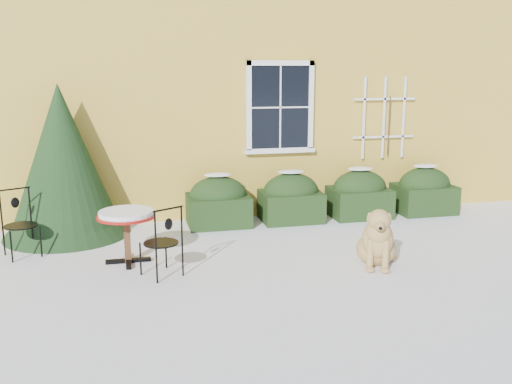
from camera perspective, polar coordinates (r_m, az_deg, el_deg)
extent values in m
plane|color=white|center=(7.59, 1.75, -8.24)|extent=(80.00, 80.00, 0.00)
cube|color=yellow|center=(13.99, -5.81, 13.65)|extent=(12.00, 8.00, 6.00)
cube|color=black|center=(10.22, 2.42, 8.45)|extent=(1.05, 0.03, 1.45)
cube|color=white|center=(10.19, 2.47, 12.77)|extent=(1.23, 0.06, 0.09)
cube|color=white|center=(10.29, 2.40, 4.17)|extent=(1.23, 0.06, 0.09)
cube|color=white|center=(10.07, -0.72, 8.41)|extent=(0.09, 0.06, 1.63)
cube|color=white|center=(10.38, 5.50, 8.47)|extent=(0.09, 0.06, 1.63)
cube|color=white|center=(10.20, 2.45, 8.45)|extent=(0.02, 0.02, 1.45)
cube|color=white|center=(10.20, 2.45, 8.45)|extent=(1.05, 0.02, 0.02)
cube|color=white|center=(10.29, 2.39, 4.14)|extent=(1.29, 0.14, 0.07)
cube|color=white|center=(10.76, 10.74, 7.25)|extent=(0.04, 0.03, 1.50)
cube|color=white|center=(10.93, 12.67, 7.24)|extent=(0.04, 0.03, 1.50)
cube|color=white|center=(11.11, 14.54, 7.22)|extent=(0.04, 0.03, 1.50)
cube|color=white|center=(10.96, 12.58, 5.42)|extent=(1.20, 0.03, 0.04)
cube|color=white|center=(10.91, 12.76, 9.07)|extent=(1.20, 0.03, 0.04)
cylinder|color=#472D19|center=(10.97, 13.15, 6.44)|extent=(0.02, 0.02, 1.10)
cube|color=black|center=(9.84, -3.78, -1.84)|extent=(1.05, 0.80, 0.52)
ellipsoid|color=black|center=(9.78, -3.80, -0.35)|extent=(1.00, 0.72, 0.67)
ellipsoid|color=white|center=(9.70, -3.83, 1.73)|extent=(0.47, 0.32, 0.06)
cube|color=black|center=(10.12, 3.50, -1.43)|extent=(1.05, 0.80, 0.52)
ellipsoid|color=black|center=(10.06, 3.52, 0.02)|extent=(1.00, 0.72, 0.67)
ellipsoid|color=white|center=(9.99, 3.55, 2.04)|extent=(0.47, 0.32, 0.06)
cube|color=black|center=(10.56, 10.27, -1.02)|extent=(1.05, 0.80, 0.52)
ellipsoid|color=black|center=(10.51, 10.33, 0.37)|extent=(1.00, 0.72, 0.67)
ellipsoid|color=white|center=(10.44, 10.40, 2.30)|extent=(0.47, 0.32, 0.06)
cube|color=black|center=(11.14, 16.42, -0.64)|extent=(1.05, 0.80, 0.52)
ellipsoid|color=black|center=(11.08, 16.50, 0.68)|extent=(1.00, 0.72, 0.67)
ellipsoid|color=white|center=(11.02, 16.62, 2.51)|extent=(0.47, 0.32, 0.06)
cone|color=black|center=(9.68, -18.51, -0.74)|extent=(2.01, 2.01, 1.16)
cone|color=black|center=(9.56, -18.77, 2.97)|extent=(1.80, 1.80, 2.44)
cube|color=black|center=(8.22, -12.64, -6.71)|extent=(0.62, 0.07, 0.05)
cube|color=black|center=(8.22, -12.64, -6.71)|extent=(0.07, 0.62, 0.05)
cube|color=#53341C|center=(8.13, -12.75, -4.66)|extent=(0.09, 0.09, 0.67)
cylinder|color=#9F110D|center=(8.04, -12.86, -2.38)|extent=(0.80, 0.80, 0.04)
cylinder|color=white|center=(8.03, -12.87, -2.07)|extent=(0.75, 0.75, 0.06)
cylinder|color=black|center=(7.84, -8.99, -5.99)|extent=(0.02, 0.02, 0.44)
cylinder|color=black|center=(7.65, -11.47, -6.57)|extent=(0.02, 0.02, 0.44)
cylinder|color=black|center=(7.53, -7.34, -6.72)|extent=(0.02, 0.02, 0.44)
cylinder|color=black|center=(7.33, -9.90, -7.35)|extent=(0.02, 0.02, 0.44)
cylinder|color=black|center=(7.52, -9.48, -5.05)|extent=(0.45, 0.45, 0.02)
cylinder|color=black|center=(7.39, -7.44, -3.29)|extent=(0.02, 0.02, 0.49)
cylinder|color=black|center=(7.19, -10.03, -3.84)|extent=(0.02, 0.02, 0.49)
cylinder|color=black|center=(7.22, -8.78, -1.69)|extent=(0.39, 0.23, 0.02)
ellipsoid|color=black|center=(7.27, -8.73, -3.19)|extent=(0.12, 0.08, 0.15)
cylinder|color=black|center=(8.66, -23.27, -5.07)|extent=(0.02, 0.02, 0.45)
cylinder|color=black|center=(8.75, -20.72, -4.67)|extent=(0.02, 0.02, 0.45)
cylinder|color=black|center=(9.04, -23.90, -4.42)|extent=(0.02, 0.02, 0.45)
cylinder|color=black|center=(9.13, -21.45, -4.05)|extent=(0.02, 0.02, 0.45)
cylinder|color=black|center=(8.83, -22.46, -3.14)|extent=(0.46, 0.46, 0.02)
cylinder|color=black|center=(8.92, -24.17, -1.47)|extent=(0.02, 0.02, 0.50)
cylinder|color=black|center=(9.01, -21.69, -1.12)|extent=(0.02, 0.02, 0.50)
cylinder|color=black|center=(8.91, -23.06, 0.28)|extent=(0.41, 0.20, 0.02)
ellipsoid|color=black|center=(8.95, -22.95, -0.98)|extent=(0.12, 0.08, 0.16)
ellipsoid|color=tan|center=(8.13, 11.91, -5.60)|extent=(0.73, 0.76, 0.44)
ellipsoid|color=tan|center=(7.87, 12.07, -4.66)|extent=(0.53, 0.50, 0.55)
sphere|color=tan|center=(7.78, 12.14, -3.94)|extent=(0.34, 0.34, 0.34)
cylinder|color=tan|center=(7.79, 11.34, -6.21)|extent=(0.09, 0.09, 0.44)
cylinder|color=tan|center=(7.80, 12.82, -6.25)|extent=(0.09, 0.09, 0.44)
ellipsoid|color=tan|center=(7.80, 11.30, -7.59)|extent=(0.12, 0.16, 0.07)
ellipsoid|color=tan|center=(7.82, 12.79, -7.62)|extent=(0.12, 0.16, 0.07)
cylinder|color=tan|center=(7.76, 12.17, -3.53)|extent=(0.28, 0.31, 0.24)
sphere|color=tan|center=(7.68, 12.23, -2.77)|extent=(0.29, 0.29, 0.29)
ellipsoid|color=tan|center=(7.56, 12.29, -3.32)|extent=(0.21, 0.26, 0.13)
sphere|color=black|center=(7.47, 12.34, -3.56)|extent=(0.05, 0.05, 0.05)
ellipsoid|color=tan|center=(7.71, 11.28, -2.66)|extent=(0.10, 0.12, 0.18)
ellipsoid|color=tan|center=(7.73, 13.14, -2.71)|extent=(0.10, 0.12, 0.18)
cylinder|color=tan|center=(8.39, 13.01, -6.08)|extent=(0.13, 0.36, 0.08)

